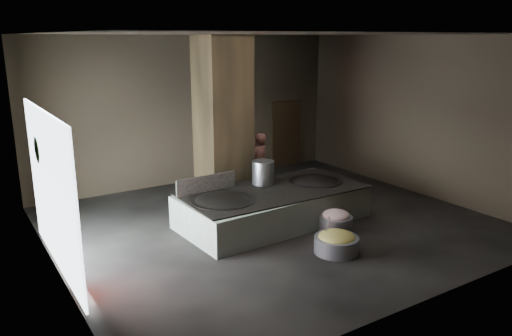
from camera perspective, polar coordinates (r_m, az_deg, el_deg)
floor at (r=12.36m, az=1.89°, el=-6.54°), size 10.00×9.00×0.10m
ceiling at (r=11.52m, az=2.09°, el=15.31°), size 10.00×9.00×0.10m
back_wall at (r=15.63m, az=-7.55°, el=6.59°), size 10.00×0.10×4.50m
front_wall at (r=8.47m, az=19.66°, el=-1.08°), size 10.00×0.10×4.50m
left_wall at (r=9.85m, az=-23.05°, el=0.74°), size 0.10×9.00×4.50m
right_wall at (r=15.12m, az=18.05°, el=5.72°), size 0.10×9.00×4.50m
pillar at (r=13.16m, az=-3.80°, el=5.16°), size 1.20×1.20×4.50m
hearth_platform at (r=12.31m, az=2.01°, el=-4.40°), size 4.68×2.42×0.80m
platform_cap at (r=12.18m, az=2.03°, el=-2.54°), size 4.48×2.15×0.03m
wok_left at (r=11.44m, az=-3.84°, el=-4.07°), size 1.44×1.44×0.40m
wok_left_rim at (r=11.42m, az=-3.85°, el=-3.74°), size 1.47×1.47×0.05m
wok_right at (r=13.02m, az=6.81°, el=-1.80°), size 1.34×1.34×0.38m
wok_right_rim at (r=13.00m, az=6.82°, el=-1.50°), size 1.37×1.37×0.05m
stock_pot at (r=12.56m, az=0.81°, el=-0.51°), size 0.56×0.56×0.60m
splash_guard at (r=12.03m, az=-5.70°, el=-1.76°), size 1.59×0.14×0.40m
cook at (r=14.31m, az=0.34°, el=0.46°), size 0.75×0.58×1.81m
veg_basin at (r=10.82m, az=9.17°, el=-8.64°), size 0.96×0.96×0.35m
veg_fill at (r=10.75m, az=9.20°, el=-7.78°), size 0.78×0.78×0.24m
ladle at (r=10.69m, az=8.11°, el=-6.72°), size 0.19×0.35×0.67m
meat_basin at (r=11.79m, az=9.09°, el=-6.44°), size 0.94×0.94×0.42m
meat_fill at (r=11.70m, az=9.14°, el=-5.35°), size 0.64×0.64×0.24m
doorway_near at (r=16.28m, az=-3.43°, el=2.90°), size 1.18×0.08×2.38m
doorway_near_glow at (r=16.34m, az=-3.78°, el=2.76°), size 0.81×0.04×1.92m
doorway_far at (r=17.55m, az=3.44°, el=3.76°), size 1.18×0.08×2.38m
doorway_far_glow at (r=17.48m, az=3.12°, el=3.56°), size 0.88×0.04×2.07m
left_opening at (r=10.22m, az=-22.33°, el=-2.50°), size 0.04×4.20×3.10m
pavilion_sliver at (r=9.27m, az=-19.93°, el=-8.94°), size 0.05×0.90×1.70m
tree_silhouette at (r=11.14m, az=-23.18°, el=1.98°), size 0.28×1.10×1.10m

